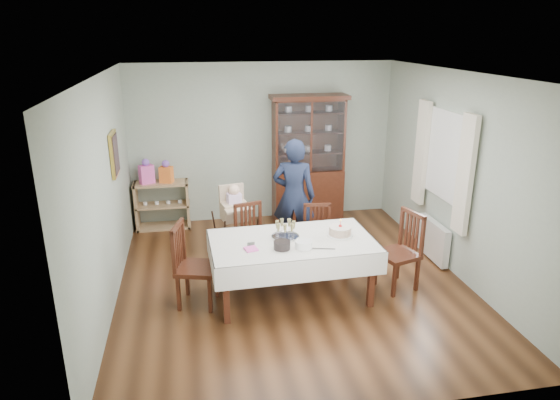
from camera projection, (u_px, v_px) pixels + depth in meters
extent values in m
plane|color=#593319|center=(292.00, 281.00, 6.68)|extent=(5.00, 5.00, 0.00)
plane|color=#9EAA99|center=(263.00, 143.00, 8.58)|extent=(4.50, 0.00, 4.50)
plane|color=#9EAA99|center=(105.00, 195.00, 5.86)|extent=(0.00, 5.00, 5.00)
plane|color=#9EAA99|center=(458.00, 176.00, 6.64)|extent=(0.00, 5.00, 5.00)
plane|color=white|center=(293.00, 74.00, 5.81)|extent=(5.00, 5.00, 0.00)
cube|color=#431D10|center=(292.00, 243.00, 6.08)|extent=(1.93, 1.10, 0.06)
cube|color=beige|center=(292.00, 241.00, 6.07)|extent=(2.03, 1.21, 0.01)
cube|color=#431D10|center=(307.00, 194.00, 8.77)|extent=(1.20, 0.45, 0.90)
cube|color=white|center=(311.00, 138.00, 8.26)|extent=(1.12, 0.01, 1.16)
cube|color=#431D10|center=(309.00, 97.00, 8.23)|extent=(1.30, 0.48, 0.07)
cube|color=tan|center=(164.00, 226.00, 8.50)|extent=(0.90, 0.38, 0.04)
cube|color=tan|center=(162.00, 205.00, 8.38)|extent=(0.90, 0.38, 0.03)
cube|color=tan|center=(161.00, 183.00, 8.25)|extent=(0.90, 0.38, 0.04)
cube|color=tan|center=(137.00, 207.00, 8.31)|extent=(0.04, 0.38, 0.80)
cube|color=tan|center=(188.00, 204.00, 8.45)|extent=(0.04, 0.38, 0.80)
cube|color=gold|center=(114.00, 154.00, 6.52)|extent=(0.04, 0.48, 0.58)
cube|color=white|center=(446.00, 156.00, 6.85)|extent=(0.04, 1.02, 1.22)
cube|color=silver|center=(465.00, 175.00, 6.29)|extent=(0.07, 0.30, 1.55)
cube|color=silver|center=(421.00, 153.00, 7.45)|extent=(0.07, 0.30, 1.55)
cube|color=white|center=(433.00, 240.00, 7.24)|extent=(0.10, 0.80, 0.55)
cube|color=#431D10|center=(254.00, 242.00, 6.82)|extent=(0.52, 0.52, 0.05)
cube|color=#431D10|center=(248.00, 220.00, 6.91)|extent=(0.40, 0.14, 0.50)
cube|color=#431D10|center=(318.00, 241.00, 6.93)|extent=(0.44, 0.44, 0.05)
cube|color=#431D10|center=(317.00, 220.00, 7.02)|extent=(0.38, 0.08, 0.47)
cube|color=#431D10|center=(197.00, 268.00, 5.98)|extent=(0.57, 0.57, 0.05)
cube|color=#431D10|center=(178.00, 246.00, 5.91)|extent=(0.16, 0.44, 0.55)
cube|color=#431D10|center=(397.00, 255.00, 6.37)|extent=(0.57, 0.57, 0.05)
cube|color=#431D10|center=(412.00, 231.00, 6.37)|extent=(0.17, 0.43, 0.54)
imported|color=black|center=(294.00, 196.00, 7.35)|extent=(0.72, 0.58, 1.73)
cube|color=tan|center=(234.00, 211.00, 7.21)|extent=(0.42, 0.38, 0.26)
cube|color=tan|center=(234.00, 197.00, 7.14)|extent=(0.37, 0.13, 0.30)
cube|color=tan|center=(234.00, 205.00, 7.18)|extent=(0.41, 0.24, 0.03)
cube|color=silver|center=(234.00, 200.00, 7.16)|extent=(0.22, 0.18, 0.19)
sphere|color=beige|center=(234.00, 190.00, 7.11)|extent=(0.16, 0.16, 0.16)
cylinder|color=silver|center=(285.00, 237.00, 6.16)|extent=(0.34, 0.34, 0.01)
torus|color=silver|center=(285.00, 236.00, 6.15)|extent=(0.35, 0.35, 0.01)
cylinder|color=white|center=(340.00, 235.00, 6.20)|extent=(0.32, 0.32, 0.02)
cylinder|color=brown|center=(340.00, 231.00, 6.19)|extent=(0.28, 0.28, 0.10)
cylinder|color=silver|center=(340.00, 227.00, 6.17)|extent=(0.28, 0.28, 0.01)
cylinder|color=#F24C4C|center=(340.00, 223.00, 6.15)|extent=(0.01, 0.01, 0.08)
sphere|color=yellow|center=(341.00, 220.00, 6.14)|extent=(0.02, 0.02, 0.02)
cylinder|color=black|center=(282.00, 245.00, 5.81)|extent=(0.20, 0.20, 0.09)
cylinder|color=white|center=(304.00, 244.00, 5.84)|extent=(0.23, 0.23, 0.09)
cube|color=#F65ABC|center=(251.00, 249.00, 5.80)|extent=(0.17, 0.17, 0.02)
cube|color=silver|center=(323.00, 249.00, 5.82)|extent=(0.29, 0.10, 0.01)
cube|color=#F65ABC|center=(147.00, 174.00, 8.14)|extent=(0.26, 0.22, 0.30)
sphere|color=#E533B2|center=(146.00, 162.00, 8.08)|extent=(0.12, 0.12, 0.12)
cube|color=orange|center=(166.00, 175.00, 8.20)|extent=(0.24, 0.20, 0.27)
sphere|color=#E533B2|center=(166.00, 164.00, 8.15)|extent=(0.12, 0.12, 0.12)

